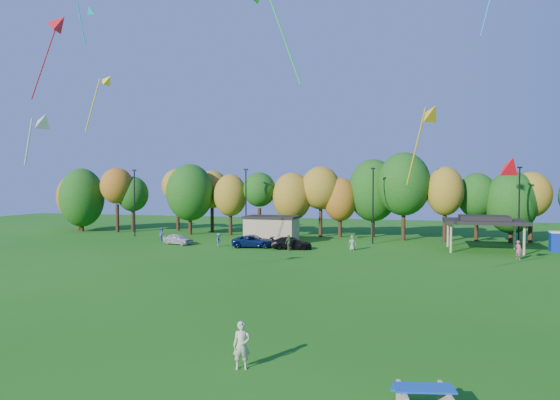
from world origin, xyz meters
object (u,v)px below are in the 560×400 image
(picnic_table, at_px, (424,398))
(car_d, at_px, (291,243))
(car_a, at_px, (178,239))
(car_c, at_px, (254,241))
(kite_flyer, at_px, (242,345))
(car_b, at_px, (253,240))

(picnic_table, bearing_deg, car_d, 97.86)
(car_a, height_order, car_c, car_c)
(car_c, height_order, car_d, car_c)
(car_c, distance_m, car_d, 4.44)
(car_d, bearing_deg, kite_flyer, -176.17)
(picnic_table, distance_m, car_b, 42.44)
(car_b, distance_m, car_d, 5.14)
(picnic_table, distance_m, car_d, 39.12)
(kite_flyer, bearing_deg, car_c, 88.57)
(car_c, relative_size, car_d, 1.06)
(picnic_table, xyz_separation_m, car_c, (-17.83, 37.04, 0.20))
(car_c, bearing_deg, car_b, 10.02)
(picnic_table, xyz_separation_m, kite_flyer, (-6.84, 2.00, 0.46))
(kite_flyer, height_order, car_c, kite_flyer)
(car_d, bearing_deg, picnic_table, -166.83)
(picnic_table, xyz_separation_m, car_a, (-27.28, 37.26, 0.18))
(kite_flyer, distance_m, car_a, 40.76)
(car_b, relative_size, car_c, 0.79)
(kite_flyer, distance_m, car_d, 35.37)
(car_a, relative_size, car_d, 0.84)
(car_d, bearing_deg, car_a, 81.07)
(car_a, bearing_deg, car_c, -74.22)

